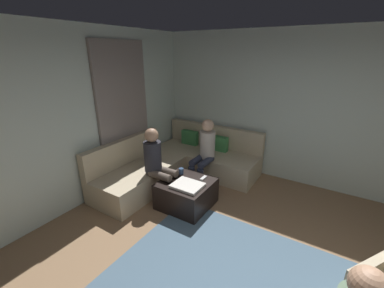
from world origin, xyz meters
TOP-DOWN VIEW (x-y plane):
  - wall_back at (0.00, 2.94)m, footprint 6.00×0.12m
  - wall_left at (-2.94, 0.00)m, footprint 0.12×6.00m
  - curtain_panel at (-2.84, 1.30)m, footprint 0.06×1.10m
  - sectional_couch at (-2.08, 1.88)m, footprint 2.10×2.55m
  - ottoman at (-1.43, 1.15)m, footprint 0.76×0.76m
  - folded_blanket at (-1.33, 1.03)m, footprint 0.44×0.36m
  - coffee_mug at (-1.65, 1.33)m, footprint 0.08×0.08m
  - game_remote at (-1.25, 1.37)m, footprint 0.05×0.15m
  - person_on_couch_back at (-1.55, 1.93)m, footprint 0.30×0.60m
  - person_on_couch_side at (-1.93, 1.08)m, footprint 0.60×0.30m

SIDE VIEW (x-z plane):
  - ottoman at x=-1.43m, z-range 0.00..0.42m
  - sectional_couch at x=-2.08m, z-range -0.15..0.72m
  - game_remote at x=-1.25m, z-range 0.42..0.44m
  - folded_blanket at x=-1.33m, z-range 0.42..0.46m
  - coffee_mug at x=-1.65m, z-range 0.42..0.52m
  - person_on_couch_back at x=-1.55m, z-range 0.06..1.26m
  - person_on_couch_side at x=-1.93m, z-range 0.06..1.26m
  - curtain_panel at x=-2.84m, z-range 0.00..2.50m
  - wall_back at x=0.00m, z-range 0.00..2.70m
  - wall_left at x=-2.94m, z-range 0.00..2.70m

